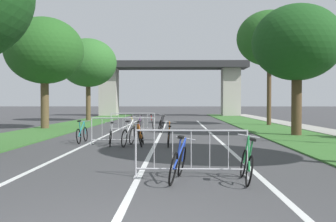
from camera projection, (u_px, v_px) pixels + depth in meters
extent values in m
cube|color=#386B2D|center=(65.00, 127.00, 25.67)|extent=(3.42, 51.57, 0.05)
cube|color=#386B2D|center=(264.00, 127.00, 25.38)|extent=(3.42, 51.57, 0.05)
cube|color=#9E9B93|center=(303.00, 127.00, 25.32)|extent=(1.73, 51.57, 0.08)
cube|color=silver|center=(160.00, 135.00, 19.35)|extent=(0.14, 29.83, 0.01)
cube|color=silver|center=(213.00, 135.00, 19.29)|extent=(0.14, 29.83, 0.01)
cube|color=silver|center=(107.00, 135.00, 19.40)|extent=(0.14, 29.83, 0.01)
cube|color=#2D2D30|center=(170.00, 65.00, 46.89)|extent=(18.61, 4.25, 0.79)
cube|color=#ADA89E|center=(109.00, 92.00, 47.13)|extent=(2.10, 2.40, 5.75)
cube|color=#ADA89E|center=(231.00, 92.00, 46.81)|extent=(2.10, 2.40, 5.75)
cylinder|color=brown|center=(45.00, 104.00, 23.88)|extent=(0.49, 0.49, 3.03)
ellipsoid|color=#23561E|center=(44.00, 51.00, 23.81)|extent=(4.80, 4.80, 4.08)
cylinder|color=brown|center=(88.00, 103.00, 34.09)|extent=(0.41, 0.41, 3.26)
ellipsoid|color=#2D6628|center=(88.00, 63.00, 34.01)|extent=(5.00, 5.00, 4.25)
cylinder|color=#4C3823|center=(296.00, 106.00, 18.92)|extent=(0.49, 0.49, 2.93)
ellipsoid|color=#194719|center=(297.00, 43.00, 18.85)|extent=(4.36, 4.36, 3.70)
cylinder|color=#4C3823|center=(269.00, 94.00, 27.33)|extent=(0.31, 0.31, 4.45)
ellipsoid|color=#23561E|center=(269.00, 38.00, 27.24)|extent=(4.58, 4.58, 3.90)
cylinder|color=#ADADB2|center=(136.00, 153.00, 8.54)|extent=(0.04, 0.04, 1.05)
cube|color=#ADADB2|center=(136.00, 176.00, 8.55)|extent=(0.07, 0.44, 0.03)
cylinder|color=#ADADB2|center=(247.00, 154.00, 8.44)|extent=(0.04, 0.04, 1.05)
cube|color=#ADADB2|center=(247.00, 177.00, 8.45)|extent=(0.07, 0.44, 0.03)
cylinder|color=#ADADB2|center=(191.00, 130.00, 8.48)|extent=(2.45, 0.09, 0.04)
cylinder|color=#ADADB2|center=(191.00, 169.00, 8.50)|extent=(2.45, 0.09, 0.04)
cylinder|color=#ADADB2|center=(154.00, 149.00, 8.52)|extent=(0.02, 0.02, 0.87)
cylinder|color=#ADADB2|center=(173.00, 149.00, 8.50)|extent=(0.02, 0.02, 0.87)
cylinder|color=#ADADB2|center=(191.00, 149.00, 8.49)|extent=(0.02, 0.02, 0.87)
cylinder|color=#ADADB2|center=(210.00, 149.00, 8.47)|extent=(0.02, 0.02, 0.87)
cylinder|color=#ADADB2|center=(228.00, 150.00, 8.45)|extent=(0.02, 0.02, 0.87)
cylinder|color=#ADADB2|center=(92.00, 131.00, 15.13)|extent=(0.04, 0.04, 1.05)
cube|color=#ADADB2|center=(92.00, 144.00, 15.14)|extent=(0.07, 0.44, 0.03)
cylinder|color=#ADADB2|center=(154.00, 131.00, 15.14)|extent=(0.04, 0.04, 1.05)
cube|color=#ADADB2|center=(154.00, 144.00, 15.15)|extent=(0.07, 0.44, 0.03)
cylinder|color=#ADADB2|center=(123.00, 118.00, 15.12)|extent=(2.45, 0.10, 0.04)
cylinder|color=#ADADB2|center=(123.00, 140.00, 15.14)|extent=(2.45, 0.10, 0.04)
cylinder|color=#ADADB2|center=(102.00, 129.00, 15.13)|extent=(0.02, 0.02, 0.87)
cylinder|color=#ADADB2|center=(112.00, 129.00, 15.13)|extent=(0.02, 0.02, 0.87)
cylinder|color=#ADADB2|center=(123.00, 129.00, 15.13)|extent=(0.02, 0.02, 0.87)
cylinder|color=#ADADB2|center=(133.00, 129.00, 15.13)|extent=(0.02, 0.02, 0.87)
cylinder|color=#ADADB2|center=(144.00, 129.00, 15.14)|extent=(0.02, 0.02, 0.87)
cylinder|color=#ADADB2|center=(111.00, 122.00, 21.71)|extent=(0.04, 0.04, 1.05)
cube|color=#ADADB2|center=(111.00, 131.00, 21.72)|extent=(0.08, 0.44, 0.03)
cylinder|color=#ADADB2|center=(155.00, 122.00, 21.77)|extent=(0.04, 0.04, 1.05)
cube|color=#ADADB2|center=(155.00, 131.00, 21.78)|extent=(0.08, 0.44, 0.03)
cylinder|color=#ADADB2|center=(133.00, 113.00, 21.73)|extent=(2.44, 0.15, 0.04)
cylinder|color=#ADADB2|center=(133.00, 128.00, 21.74)|extent=(2.44, 0.15, 0.04)
cylinder|color=#ADADB2|center=(118.00, 121.00, 21.71)|extent=(0.02, 0.02, 0.87)
cylinder|color=#ADADB2|center=(126.00, 121.00, 21.72)|extent=(0.02, 0.02, 0.87)
cylinder|color=#ADADB2|center=(133.00, 121.00, 21.73)|extent=(0.02, 0.02, 0.87)
cylinder|color=#ADADB2|center=(140.00, 121.00, 21.74)|extent=(0.02, 0.02, 0.87)
cylinder|color=#ADADB2|center=(147.00, 121.00, 21.75)|extent=(0.02, 0.02, 0.87)
torus|color=black|center=(142.00, 136.00, 15.21)|extent=(0.18, 0.63, 0.62)
torus|color=black|center=(140.00, 139.00, 14.20)|extent=(0.18, 0.63, 0.62)
cylinder|color=orange|center=(139.00, 130.00, 14.72)|extent=(0.13, 0.98, 0.58)
cylinder|color=orange|center=(140.00, 130.00, 14.92)|extent=(0.18, 0.12, 0.64)
cylinder|color=orange|center=(142.00, 137.00, 15.05)|extent=(0.05, 0.33, 0.07)
cylinder|color=orange|center=(138.00, 131.00, 14.22)|extent=(0.15, 0.09, 0.55)
cube|color=black|center=(138.00, 122.00, 14.94)|extent=(0.11, 0.24, 0.07)
cylinder|color=#99999E|center=(137.00, 124.00, 14.24)|extent=(0.49, 0.04, 0.13)
torus|color=black|center=(111.00, 139.00, 14.24)|extent=(0.21, 0.61, 0.60)
torus|color=black|center=(110.00, 136.00, 15.30)|extent=(0.21, 0.61, 0.60)
cylinder|color=#B7B7BC|center=(111.00, 131.00, 14.74)|extent=(0.18, 1.04, 0.57)
cylinder|color=#B7B7BC|center=(111.00, 131.00, 14.54)|extent=(0.13, 0.11, 0.64)
cylinder|color=#B7B7BC|center=(110.00, 139.00, 14.41)|extent=(0.10, 0.35, 0.07)
cylinder|color=#B7B7BC|center=(111.00, 130.00, 15.27)|extent=(0.11, 0.08, 0.53)
cube|color=black|center=(112.00, 123.00, 14.50)|extent=(0.15, 0.26, 0.06)
cylinder|color=#99999E|center=(111.00, 123.00, 15.25)|extent=(0.48, 0.12, 0.08)
torus|color=black|center=(140.00, 125.00, 22.80)|extent=(0.16, 0.64, 0.64)
torus|color=black|center=(138.00, 126.00, 21.82)|extent=(0.16, 0.64, 0.64)
cylinder|color=#662884|center=(140.00, 121.00, 22.32)|extent=(0.10, 0.95, 0.54)
cylinder|color=#662884|center=(140.00, 120.00, 22.51)|extent=(0.15, 0.12, 0.65)
cylinder|color=#662884|center=(140.00, 125.00, 22.64)|extent=(0.04, 0.32, 0.07)
cylinder|color=#662884|center=(139.00, 121.00, 21.83)|extent=(0.13, 0.09, 0.51)
cube|color=black|center=(141.00, 115.00, 22.53)|extent=(0.11, 0.24, 0.07)
cylinder|color=#99999E|center=(140.00, 117.00, 21.85)|extent=(0.48, 0.04, 0.10)
torus|color=black|center=(79.00, 136.00, 15.24)|extent=(0.11, 0.62, 0.62)
torus|color=black|center=(85.00, 134.00, 16.28)|extent=(0.11, 0.62, 0.62)
cylinder|color=#197A7F|center=(81.00, 129.00, 15.73)|extent=(0.06, 1.01, 0.58)
cylinder|color=#197A7F|center=(80.00, 129.00, 15.53)|extent=(0.10, 0.12, 0.64)
cylinder|color=#197A7F|center=(80.00, 136.00, 15.41)|extent=(0.04, 0.34, 0.07)
cylinder|color=#197A7F|center=(85.00, 128.00, 16.25)|extent=(0.09, 0.09, 0.55)
cube|color=black|center=(79.00, 121.00, 15.49)|extent=(0.11, 0.24, 0.06)
cylinder|color=#99999E|center=(84.00, 121.00, 16.22)|extent=(0.48, 0.04, 0.07)
torus|color=black|center=(124.00, 138.00, 14.11)|extent=(0.21, 0.67, 0.66)
torus|color=black|center=(132.00, 136.00, 15.08)|extent=(0.21, 0.67, 0.66)
cylinder|color=silver|center=(129.00, 129.00, 14.56)|extent=(0.26, 0.95, 0.67)
cylinder|color=silver|center=(127.00, 130.00, 14.38)|extent=(0.09, 0.13, 0.66)
cylinder|color=silver|center=(126.00, 139.00, 14.27)|extent=(0.08, 0.32, 0.08)
cylinder|color=silver|center=(132.00, 128.00, 15.05)|extent=(0.09, 0.10, 0.64)
cube|color=black|center=(128.00, 121.00, 14.33)|extent=(0.14, 0.25, 0.06)
cylinder|color=#99999E|center=(133.00, 120.00, 15.01)|extent=(0.52, 0.12, 0.07)
torus|color=black|center=(134.00, 126.00, 21.70)|extent=(0.24, 0.68, 0.66)
torus|color=black|center=(133.00, 127.00, 20.72)|extent=(0.24, 0.68, 0.66)
cylinder|color=gold|center=(133.00, 121.00, 21.22)|extent=(0.08, 0.95, 0.55)
cylinder|color=gold|center=(133.00, 122.00, 21.41)|extent=(0.18, 0.10, 0.60)
cylinder|color=gold|center=(134.00, 126.00, 21.54)|extent=(0.06, 0.32, 0.08)
cylinder|color=gold|center=(132.00, 122.00, 20.74)|extent=(0.16, 0.08, 0.53)
cube|color=black|center=(132.00, 116.00, 21.43)|extent=(0.13, 0.25, 0.07)
cylinder|color=#99999E|center=(131.00, 117.00, 20.75)|extent=(0.55, 0.07, 0.15)
torus|color=black|center=(249.00, 171.00, 7.49)|extent=(0.17, 0.63, 0.62)
torus|color=black|center=(244.00, 163.00, 8.45)|extent=(0.17, 0.63, 0.62)
cylinder|color=#1E7238|center=(249.00, 153.00, 7.93)|extent=(0.19, 0.93, 0.64)
cylinder|color=#1E7238|center=(250.00, 155.00, 7.75)|extent=(0.15, 0.12, 0.65)
cylinder|color=#1E7238|center=(248.00, 171.00, 7.64)|extent=(0.04, 0.31, 0.07)
cylinder|color=#1E7238|center=(246.00, 150.00, 8.41)|extent=(0.14, 0.10, 0.61)
cube|color=black|center=(253.00, 139.00, 7.71)|extent=(0.12, 0.25, 0.07)
cylinder|color=#99999E|center=(249.00, 136.00, 8.37)|extent=(0.47, 0.05, 0.10)
torus|color=black|center=(153.00, 126.00, 21.70)|extent=(0.19, 0.67, 0.66)
torus|color=black|center=(152.00, 125.00, 22.76)|extent=(0.19, 0.67, 0.66)
cylinder|color=red|center=(152.00, 120.00, 22.19)|extent=(0.21, 1.02, 0.63)
cylinder|color=red|center=(152.00, 120.00, 21.99)|extent=(0.15, 0.13, 0.68)
cylinder|color=red|center=(153.00, 126.00, 21.87)|extent=(0.04, 0.34, 0.08)
cylinder|color=red|center=(152.00, 120.00, 22.72)|extent=(0.13, 0.10, 0.60)
cube|color=black|center=(151.00, 114.00, 21.95)|extent=(0.12, 0.25, 0.06)
cylinder|color=#99999E|center=(151.00, 115.00, 22.69)|extent=(0.48, 0.06, 0.10)
torus|color=black|center=(173.00, 169.00, 7.60)|extent=(0.28, 0.69, 0.67)
torus|color=black|center=(182.00, 161.00, 8.59)|extent=(0.28, 0.69, 0.67)
cylinder|color=#1E389E|center=(180.00, 153.00, 8.05)|extent=(0.31, 0.96, 0.55)
cylinder|color=#1E389E|center=(178.00, 153.00, 7.86)|extent=(0.15, 0.14, 0.66)
cylinder|color=#1E389E|center=(175.00, 169.00, 7.76)|extent=(0.08, 0.33, 0.08)
cylinder|color=#1E389E|center=(184.00, 150.00, 8.55)|extent=(0.13, 0.11, 0.52)
cube|color=black|center=(181.00, 137.00, 7.81)|extent=(0.15, 0.26, 0.07)
cylinder|color=#99999E|center=(186.00, 138.00, 8.51)|extent=(0.43, 0.11, 0.10)
torus|color=black|center=(162.00, 127.00, 20.72)|extent=(0.29, 0.70, 0.68)
torus|color=black|center=(160.00, 126.00, 21.76)|extent=(0.29, 0.70, 0.68)
cylinder|color=black|center=(162.00, 121.00, 21.22)|extent=(0.08, 1.03, 0.64)
cylinder|color=black|center=(163.00, 121.00, 21.02)|extent=(0.19, 0.10, 0.64)
cylinder|color=black|center=(162.00, 127.00, 20.89)|extent=(0.09, 0.34, 0.08)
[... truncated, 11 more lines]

